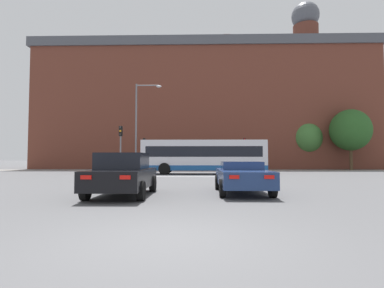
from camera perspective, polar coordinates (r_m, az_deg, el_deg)
name	(u,v)px	position (r m, az deg, el deg)	size (l,w,h in m)	color
ground_plane	(170,239)	(5.30, -4.26, -17.68)	(400.00, 400.00, 0.00)	#545456
stop_line_strip	(193,177)	(22.54, 0.10, -6.24)	(8.55, 0.30, 0.01)	silver
far_pavement	(195,170)	(34.73, 0.54, -5.03)	(69.50, 2.50, 0.01)	gray
brick_civic_building	(205,108)	(44.18, 2.50, 6.95)	(46.39, 11.80, 24.38)	brown
car_saloon_left	(123,174)	(11.28, -12.99, -5.65)	(2.05, 4.26, 1.57)	black
car_roadster_right	(242,177)	(12.05, 9.49, -6.13)	(1.96, 4.40, 1.24)	navy
bus_crossing_lead	(204,156)	(26.51, 2.22, -2.30)	(10.79, 2.70, 2.96)	silver
traffic_light_near_left	(121,142)	(24.26, -13.45, 0.35)	(0.26, 0.31, 3.93)	slate
traffic_light_far_left	(144,149)	(34.72, -9.11, -0.85)	(0.26, 0.31, 3.70)	slate
traffic_light_far_right	(245,148)	(34.52, 9.98, -0.83)	(0.26, 0.31, 3.70)	slate
street_lamp_junction	(140,119)	(28.76, -9.84, 4.73)	(2.47, 0.36, 8.45)	slate
pedestrian_waiting	(155,162)	(35.78, -6.97, -3.49)	(0.23, 0.41, 1.57)	black
tree_by_building	(307,138)	(41.30, 21.00, 1.03)	(3.90, 3.90, 6.04)	#4C3823
tree_kerbside	(350,130)	(40.63, 27.93, 2.36)	(4.73, 4.73, 7.27)	#4C3823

